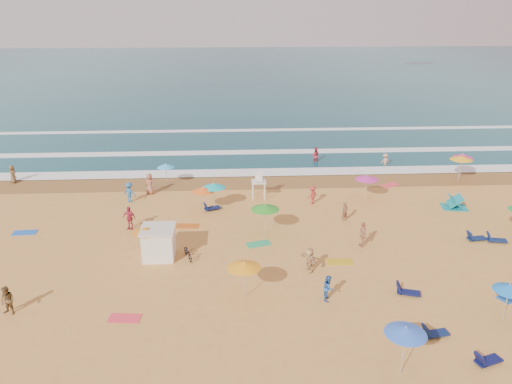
{
  "coord_description": "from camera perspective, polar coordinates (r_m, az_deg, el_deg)",
  "views": [
    {
      "loc": [
        -1.06,
        -31.39,
        15.96
      ],
      "look_at": [
        0.89,
        6.0,
        1.5
      ],
      "focal_mm": 35.0,
      "sensor_mm": 36.0,
      "label": 1
    }
  ],
  "objects": [
    {
      "name": "cabana_roof",
      "position": [
        33.1,
        -11.17,
        -4.15
      ],
      "size": [
        2.2,
        2.2,
        0.12
      ],
      "primitive_type": "cube",
      "color": "silver",
      "rests_on": "cabana"
    },
    {
      "name": "bicycle",
      "position": [
        33.33,
        -7.78,
        -6.85
      ],
      "size": [
        1.12,
        1.79,
        0.89
      ],
      "primitive_type": "imported",
      "rotation": [
        0.0,
        0.0,
        0.34
      ],
      "color": "black",
      "rests_on": "ground"
    },
    {
      "name": "cabana",
      "position": [
        33.56,
        -11.04,
        -5.78
      ],
      "size": [
        2.0,
        2.0,
        2.0
      ],
      "primitive_type": "cube",
      "color": "white",
      "rests_on": "ground"
    },
    {
      "name": "beach_umbrellas",
      "position": [
        35.07,
        3.76,
        -2.16
      ],
      "size": [
        53.64,
        27.85,
        0.79
      ],
      "color": "blue",
      "rests_on": "ground"
    },
    {
      "name": "popup_tents",
      "position": [
        39.42,
        26.3,
        -4.15
      ],
      "size": [
        3.98,
        14.2,
        1.2
      ],
      "color": "#D42F75",
      "rests_on": "ground"
    },
    {
      "name": "surf_foam",
      "position": [
        55.06,
        -1.77,
        4.36
      ],
      "size": [
        200.0,
        18.7,
        0.05
      ],
      "color": "white",
      "rests_on": "ground"
    },
    {
      "name": "wet_sand",
      "position": [
        46.72,
        -1.51,
        1.14
      ],
      "size": [
        220.0,
        220.0,
        0.0
      ],
      "primitive_type": "plane",
      "color": "olive",
      "rests_on": "ground"
    },
    {
      "name": "ground",
      "position": [
        35.24,
        -0.95,
        -5.82
      ],
      "size": [
        220.0,
        220.0,
        0.0
      ],
      "primitive_type": "plane",
      "color": "gold",
      "rests_on": "ground"
    },
    {
      "name": "towels",
      "position": [
        32.93,
        -7.61,
        -8.05
      ],
      "size": [
        45.39,
        27.95,
        0.03
      ],
      "color": "red",
      "rests_on": "ground"
    },
    {
      "name": "lifeguard_stand",
      "position": [
        42.49,
        0.31,
        0.57
      ],
      "size": [
        1.2,
        1.2,
        2.1
      ],
      "primitive_type": null,
      "color": "white",
      "rests_on": "ground"
    },
    {
      "name": "beachgoers",
      "position": [
        39.23,
        -7.09,
        -1.77
      ],
      "size": [
        44.52,
        26.99,
        2.13
      ],
      "color": "blue",
      "rests_on": "ground"
    },
    {
      "name": "ocean",
      "position": [
        116.5,
        -2.51,
        13.22
      ],
      "size": [
        220.0,
        140.0,
        0.18
      ],
      "primitive_type": "cube",
      "color": "#0C4756",
      "rests_on": "ground"
    },
    {
      "name": "loungers",
      "position": [
        29.99,
        8.51,
        -10.92
      ],
      "size": [
        32.92,
        22.17,
        0.34
      ],
      "color": "#0F184D",
      "rests_on": "ground"
    }
  ]
}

